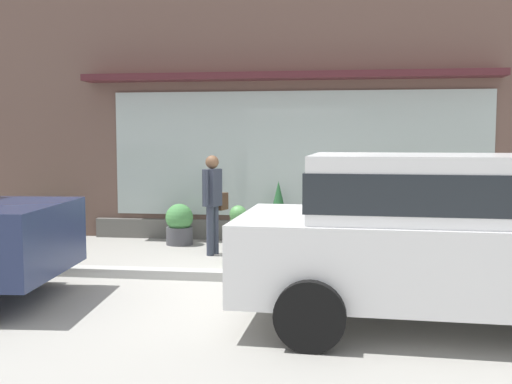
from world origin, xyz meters
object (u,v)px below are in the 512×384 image
potted_plant_near_hydrant (479,230)px  potted_plant_window_right (430,229)px  pedestrian_with_handbag (213,198)px  potted_plant_corner_tall (380,230)px  parked_car_white (441,231)px  potted_plant_low_front (179,224)px  fire_hydrant (238,235)px  potted_plant_window_left (39,221)px  potted_plant_trailing_edge (278,215)px

potted_plant_near_hydrant → potted_plant_window_right: bearing=-167.1°
pedestrian_with_handbag → potted_plant_corner_tall: 2.93m
parked_car_white → potted_plant_low_front: size_ratio=5.84×
fire_hydrant → potted_plant_low_front: fire_hydrant is taller
fire_hydrant → potted_plant_near_hydrant: (3.90, 1.86, -0.14)m
potted_plant_window_left → parked_car_white: bearing=-33.3°
pedestrian_with_handbag → parked_car_white: bearing=-119.3°
potted_plant_window_left → potted_plant_trailing_edge: bearing=-0.7°
fire_hydrant → potted_plant_low_front: (-1.30, 1.50, -0.08)m
potted_plant_window_right → potted_plant_window_left: bearing=-179.4°
potted_plant_low_front → potted_plant_window_right: (4.35, 0.17, -0.02)m
potted_plant_trailing_edge → potted_plant_corner_tall: bearing=2.1°
potted_plant_window_left → potted_plant_near_hydrant: potted_plant_window_left is taller
potted_plant_low_front → potted_plant_window_right: bearing=2.2°
potted_plant_trailing_edge → potted_plant_window_left: 4.44m
parked_car_white → potted_plant_near_hydrant: size_ratio=7.01×
potted_plant_window_left → potted_plant_near_hydrant: (7.88, 0.27, -0.06)m
potted_plant_trailing_edge → potted_plant_near_hydrant: bearing=5.4°
potted_plant_trailing_edge → potted_plant_window_right: bearing=2.9°
fire_hydrant → potted_plant_window_left: bearing=158.3°
potted_plant_trailing_edge → potted_plant_low_front: 1.77m
pedestrian_with_handbag → potted_plant_low_front: (-0.78, 0.82, -0.56)m
pedestrian_with_handbag → potted_plant_near_hydrant: size_ratio=2.65×
parked_car_white → potted_plant_corner_tall: 4.31m
potted_plant_near_hydrant → potted_plant_window_left: bearing=-178.0°
parked_car_white → potted_plant_trailing_edge: 4.67m
pedestrian_with_handbag → potted_plant_low_front: size_ratio=2.21×
fire_hydrant → potted_plant_near_hydrant: bearing=25.5°
pedestrian_with_handbag → potted_plant_trailing_edge: 1.35m
potted_plant_corner_tall → potted_plant_window_left: bearing=-179.9°
parked_car_white → potted_plant_window_left: size_ratio=6.02×
fire_hydrant → potted_plant_corner_tall: size_ratio=1.43×
potted_plant_trailing_edge → potted_plant_near_hydrant: 3.47m
potted_plant_low_front → potted_plant_near_hydrant: bearing=4.0°
parked_car_white → potted_plant_trailing_edge: size_ratio=3.70×
potted_plant_near_hydrant → potted_plant_low_front: bearing=-176.0°
parked_car_white → potted_plant_window_right: parked_car_white is taller
parked_car_white → potted_plant_corner_tall: bearing=96.1°
fire_hydrant → potted_plant_window_right: (3.05, 1.66, -0.10)m
pedestrian_with_handbag → potted_plant_corner_tall: size_ratio=2.61×
potted_plant_corner_tall → potted_plant_low_front: potted_plant_low_front is taller
fire_hydrant → parked_car_white: size_ratio=0.21×
fire_hydrant → potted_plant_low_front: size_ratio=1.22×
potted_plant_near_hydrant → potted_plant_window_right: potted_plant_window_right is taller
potted_plant_window_left → potted_plant_window_right: size_ratio=1.07×
pedestrian_with_handbag → potted_plant_trailing_edge: size_ratio=1.40×
fire_hydrant → potted_plant_window_right: fire_hydrant is taller
fire_hydrant → potted_plant_trailing_edge: potted_plant_trailing_edge is taller
potted_plant_corner_tall → potted_plant_trailing_edge: bearing=-177.9°
pedestrian_with_handbag → fire_hydrant: bearing=-123.7°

